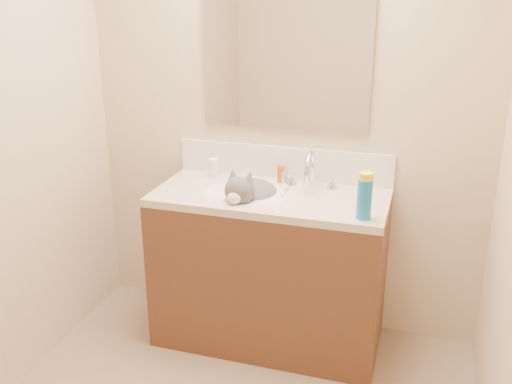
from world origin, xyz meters
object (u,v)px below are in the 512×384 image
Objects in this scene: vanity_cabinet at (269,272)px; faucet at (311,173)px; basin at (246,206)px; spray_can at (364,199)px; pill_bottle at (214,168)px; silver_jar at (283,176)px; amber_bottle at (281,174)px; cat at (250,198)px.

vanity_cabinet is 4.29× the size of faucet.
spray_can reaches higher than basin.
pill_bottle reaches higher than silver_jar.
spray_can reaches higher than amber_bottle.
basin is at bearing -146.96° from cat.
vanity_cabinet is 2.85× the size of cat.
amber_bottle is at bearing 70.24° from cat.
silver_jar is (0.12, 0.22, 0.06)m from cat.
faucet is 1.49× the size of spray_can.
amber_bottle is (-0.01, -0.01, 0.01)m from silver_jar.
basin is 0.66m from spray_can.
silver_jar reaches higher than basin.
vanity_cabinet is at bearing -94.58° from silver_jar.
spray_can is at bearing -22.37° from pill_bottle.
cat is 6.44× the size of silver_jar.
vanity_cabinet is 0.40m from basin.
spray_can is (0.50, -0.19, 0.54)m from vanity_cabinet.
vanity_cabinet is at bearing 159.10° from spray_can.
pill_bottle reaches higher than vanity_cabinet.
basin is at bearing -38.13° from pill_bottle.
faucet is 2.63× the size of pill_bottle.
vanity_cabinet is 0.43m from cat.
amber_bottle is at bearing 142.21° from spray_can.
vanity_cabinet is 6.39× the size of spray_can.
pill_bottle is (-0.55, 0.03, -0.03)m from faucet.
faucet is 2.96× the size of amber_bottle.
pill_bottle is at bearing 155.72° from vanity_cabinet.
cat is 0.34m from pill_bottle.
amber_bottle is at bearing -135.37° from silver_jar.
amber_bottle is at bearing 88.51° from vanity_cabinet.
spray_can is (0.32, -0.33, 0.01)m from faucet.
silver_jar is at bearing 69.09° from cat.
faucet reaches higher than pill_bottle.
faucet reaches higher than cat.
basin is 4.22× the size of pill_bottle.
silver_jar is at bearing 5.19° from pill_bottle.
amber_bottle is (0.38, 0.02, -0.01)m from pill_bottle.
amber_bottle reaches higher than basin.
silver_jar is 0.69× the size of amber_bottle.
pill_bottle is (-0.27, 0.19, 0.08)m from cat.
pill_bottle is 0.57× the size of spray_can.
cat is at bearing -168.34° from vanity_cabinet.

